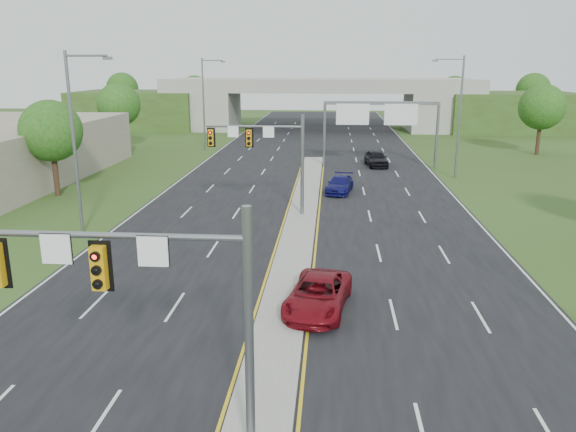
% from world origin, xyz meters
% --- Properties ---
extents(road, '(24.00, 160.00, 0.02)m').
position_xyz_m(road, '(0.00, 35.00, 0.01)').
color(road, black).
rests_on(road, ground).
extents(median, '(2.00, 54.00, 0.16)m').
position_xyz_m(median, '(0.00, 23.00, 0.10)').
color(median, gray).
rests_on(median, road).
extents(lane_markings, '(23.72, 160.00, 0.01)m').
position_xyz_m(lane_markings, '(-0.60, 28.91, 0.02)').
color(lane_markings, gold).
rests_on(lane_markings, road).
extents(signal_mast_near, '(6.62, 0.60, 7.00)m').
position_xyz_m(signal_mast_near, '(-2.26, -0.07, 4.73)').
color(signal_mast_near, slate).
rests_on(signal_mast_near, ground).
extents(signal_mast_far, '(6.62, 0.60, 7.00)m').
position_xyz_m(signal_mast_far, '(-2.26, 24.93, 4.73)').
color(signal_mast_far, slate).
rests_on(signal_mast_far, ground).
extents(sign_gantry, '(11.58, 0.44, 6.67)m').
position_xyz_m(sign_gantry, '(6.68, 44.92, 5.24)').
color(sign_gantry, slate).
rests_on(sign_gantry, ground).
extents(overpass, '(80.00, 14.00, 8.10)m').
position_xyz_m(overpass, '(0.00, 80.00, 3.55)').
color(overpass, gray).
rests_on(overpass, ground).
extents(lightpole_l_mid, '(2.85, 0.25, 11.00)m').
position_xyz_m(lightpole_l_mid, '(-13.30, 20.00, 6.10)').
color(lightpole_l_mid, slate).
rests_on(lightpole_l_mid, ground).
extents(lightpole_l_far, '(2.85, 0.25, 11.00)m').
position_xyz_m(lightpole_l_far, '(-13.30, 55.00, 6.10)').
color(lightpole_l_far, slate).
rests_on(lightpole_l_far, ground).
extents(lightpole_r_far, '(2.85, 0.25, 11.00)m').
position_xyz_m(lightpole_r_far, '(13.30, 40.00, 6.10)').
color(lightpole_r_far, slate).
rests_on(lightpole_r_far, ground).
extents(tree_l_near, '(4.80, 4.80, 7.60)m').
position_xyz_m(tree_l_near, '(-20.00, 30.00, 5.18)').
color(tree_l_near, '#382316').
rests_on(tree_l_near, ground).
extents(tree_l_mid, '(5.20, 5.20, 8.12)m').
position_xyz_m(tree_l_mid, '(-24.00, 55.00, 5.51)').
color(tree_l_mid, '#382316').
rests_on(tree_l_mid, ground).
extents(tree_r_mid, '(5.20, 5.20, 8.12)m').
position_xyz_m(tree_r_mid, '(26.00, 55.00, 5.51)').
color(tree_r_mid, '#382316').
rests_on(tree_r_mid, ground).
extents(tree_back_a, '(6.00, 6.00, 8.85)m').
position_xyz_m(tree_back_a, '(-38.00, 94.00, 5.84)').
color(tree_back_a, '#382316').
rests_on(tree_back_a, ground).
extents(tree_back_b, '(5.60, 5.60, 8.32)m').
position_xyz_m(tree_back_b, '(-24.00, 94.00, 5.51)').
color(tree_back_b, '#382316').
rests_on(tree_back_b, ground).
extents(tree_back_c, '(5.60, 5.60, 8.32)m').
position_xyz_m(tree_back_c, '(24.00, 94.00, 5.51)').
color(tree_back_c, '#382316').
rests_on(tree_back_c, ground).
extents(tree_back_d, '(6.00, 6.00, 8.85)m').
position_xyz_m(tree_back_d, '(38.00, 94.00, 5.84)').
color(tree_back_d, '#382316').
rests_on(tree_back_d, ground).
extents(car_far_a, '(3.15, 5.44, 1.42)m').
position_xyz_m(car_far_a, '(1.50, 9.66, 0.73)').
color(car_far_a, maroon).
rests_on(car_far_a, road).
extents(car_far_b, '(2.61, 4.84, 1.33)m').
position_xyz_m(car_far_b, '(2.69, 32.87, 0.69)').
color(car_far_b, '#0C0D4D').
rests_on(car_far_b, road).
extents(car_far_c, '(2.49, 5.01, 1.64)m').
position_xyz_m(car_far_c, '(6.58, 45.64, 0.84)').
color(car_far_c, black).
rests_on(car_far_c, road).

